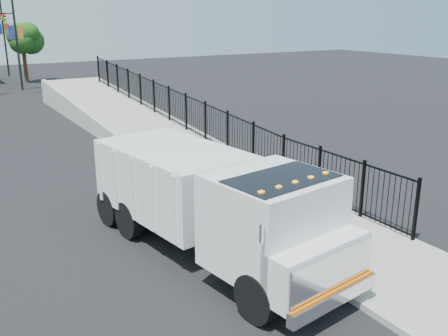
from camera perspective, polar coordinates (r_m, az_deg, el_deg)
ground at (r=14.20m, az=5.11°, el=-8.84°), size 120.00×120.00×0.00m
sidewalk at (r=14.04m, az=16.50°, el=-9.57°), size 3.55×12.00×0.12m
curb at (r=12.80m, az=10.51°, el=-11.77°), size 0.30×12.00×0.16m
ramp at (r=28.67m, az=-10.49°, el=4.35°), size 3.95×24.06×3.19m
iron_fence at (r=25.45m, az=-4.34°, el=5.06°), size 0.10×28.00×1.80m
truck at (r=12.93m, az=-1.11°, el=-3.71°), size 3.81×8.61×2.85m
worker at (r=13.64m, az=7.95°, el=-5.64°), size 0.47×0.66×1.69m
debris at (r=14.16m, az=11.38°, el=-8.46°), size 0.38×0.38×0.09m
light_pole_1 at (r=46.24m, az=-23.02°, el=13.55°), size 3.77×0.22×8.00m
light_pole_3 at (r=57.78m, az=-24.16°, el=13.87°), size 3.77×0.22×8.00m
tree_1 at (r=51.52m, az=-22.05°, el=13.39°), size 2.31×2.31×5.15m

